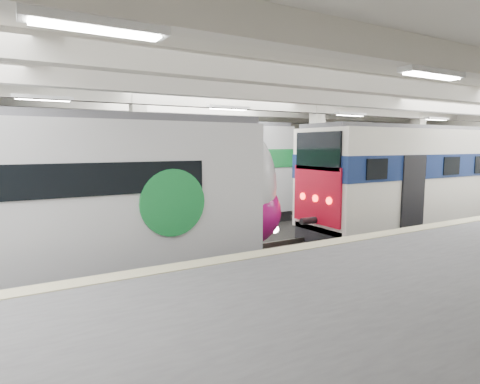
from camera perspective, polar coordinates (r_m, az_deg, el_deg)
station_hall at (r=11.47m, az=7.38°, el=4.83°), size 36.00×24.00×5.75m
modern_emu at (r=11.01m, az=-23.17°, el=-1.36°), size 13.62×2.81×4.40m
older_rer at (r=19.34m, az=25.71°, el=2.14°), size 13.23×2.92×4.37m
far_train at (r=16.95m, az=-15.29°, el=2.38°), size 14.71×3.31×4.65m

